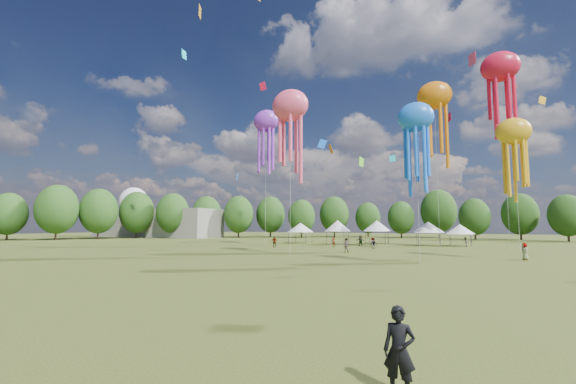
% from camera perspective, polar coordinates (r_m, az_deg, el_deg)
% --- Properties ---
extents(ground, '(300.00, 300.00, 0.00)m').
position_cam_1_polar(ground, '(12.88, -15.82, -20.94)').
color(ground, '#384416').
rests_on(ground, ground).
extents(observer_main, '(0.69, 0.48, 1.82)m').
position_cam_1_polar(observer_main, '(8.52, 17.23, -22.91)').
color(observer_main, black).
rests_on(observer_main, ground).
extents(spectator_near, '(0.96, 0.79, 1.82)m').
position_cam_1_polar(spectator_near, '(47.41, 9.19, -8.34)').
color(spectator_near, gray).
rests_on(spectator_near, ground).
extents(spectators_far, '(33.10, 22.99, 1.82)m').
position_cam_1_polar(spectators_far, '(56.69, 14.03, -7.80)').
color(spectators_far, gray).
rests_on(spectators_far, ground).
extents(festival_tents, '(32.85, 9.54, 4.39)m').
position_cam_1_polar(festival_tents, '(67.29, 13.69, -5.41)').
color(festival_tents, '#47474C').
rests_on(festival_tents, ground).
extents(show_kites, '(41.36, 27.93, 28.39)m').
position_cam_1_polar(show_kites, '(52.75, 15.91, 11.73)').
color(show_kites, '#F94972').
rests_on(show_kites, ground).
extents(small_kites, '(72.71, 57.63, 46.61)m').
position_cam_1_polar(small_kites, '(60.51, 14.19, 21.02)').
color(small_kites, '#F94972').
rests_on(small_kites, ground).
extents(treeline, '(201.57, 95.24, 13.43)m').
position_cam_1_polar(treeline, '(73.07, 15.03, -2.70)').
color(treeline, '#38281C').
rests_on(treeline, ground).
extents(hangar, '(40.00, 12.00, 8.00)m').
position_cam_1_polar(hangar, '(114.17, -20.19, -4.69)').
color(hangar, gray).
rests_on(hangar, ground).
extents(radome, '(9.00, 9.00, 16.00)m').
position_cam_1_polar(radome, '(130.01, -23.29, -1.97)').
color(radome, white).
rests_on(radome, ground).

